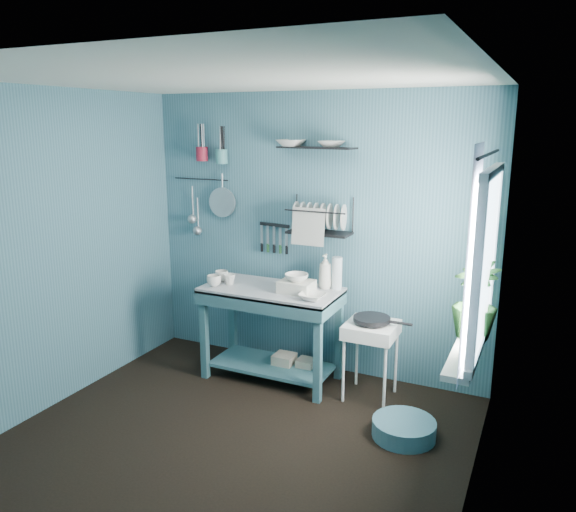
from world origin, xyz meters
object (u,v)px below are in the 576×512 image
at_px(mug_mid, 230,279).
at_px(storage_tin_small, 306,370).
at_px(storage_tin_large, 284,366).
at_px(mug_left, 214,281).
at_px(mug_right, 222,276).
at_px(floor_basin, 404,429).
at_px(hotplate_stand, 370,360).
at_px(dish_rack, 320,216).
at_px(wash_tub, 297,287).
at_px(frying_pan, 372,319).
at_px(colander, 222,202).
at_px(work_counter, 272,334).
at_px(utensil_cup_teal, 221,156).
at_px(potted_plant, 475,300).
at_px(soap_bottle, 325,271).
at_px(water_bottle, 337,273).
at_px(utensil_cup_magenta, 202,154).

height_order(mug_mid, storage_tin_small, mug_mid).
bearing_deg(storage_tin_large, mug_mid, -167.09).
relative_size(mug_left, storage_tin_small, 0.61).
relative_size(mug_right, floor_basin, 0.27).
distance_m(hotplate_stand, dish_rack, 1.29).
relative_size(wash_tub, frying_pan, 0.93).
relative_size(hotplate_stand, colander, 2.31).
relative_size(mug_left, mug_mid, 1.23).
relative_size(mug_mid, colander, 0.36).
xyz_separation_m(mug_left, mug_mid, (0.10, 0.10, -0.00)).
distance_m(wash_tub, dish_rack, 0.65).
height_order(mug_left, frying_pan, mug_left).
height_order(work_counter, hotplate_stand, work_counter).
xyz_separation_m(hotplate_stand, dish_rack, (-0.57, 0.26, 1.13)).
height_order(utensil_cup_teal, potted_plant, utensil_cup_teal).
relative_size(soap_bottle, dish_rack, 0.54).
distance_m(wash_tub, hotplate_stand, 0.86).
bearing_deg(mug_left, utensil_cup_teal, 111.64).
distance_m(mug_right, storage_tin_small, 1.12).
distance_m(soap_bottle, colander, 1.24).
height_order(soap_bottle, hotplate_stand, soap_bottle).
relative_size(mug_left, frying_pan, 0.41).
distance_m(mug_left, colander, 0.84).
height_order(soap_bottle, water_bottle, soap_bottle).
height_order(wash_tub, floor_basin, wash_tub).
bearing_deg(storage_tin_large, potted_plant, -16.43).
distance_m(mug_left, frying_pan, 1.41).
distance_m(wash_tub, storage_tin_large, 0.80).
bearing_deg(soap_bottle, work_counter, -154.54).
bearing_deg(potted_plant, storage_tin_small, 160.35).
bearing_deg(utensil_cup_magenta, floor_basin, -20.09).
height_order(storage_tin_small, floor_basin, storage_tin_small).
bearing_deg(water_bottle, mug_mid, -162.72).
bearing_deg(hotplate_stand, storage_tin_large, 174.72).
xyz_separation_m(utensil_cup_magenta, floor_basin, (2.20, -0.81, -1.88)).
distance_m(water_bottle, hotplate_stand, 0.78).
xyz_separation_m(mug_left, hotplate_stand, (1.38, 0.19, -0.56)).
height_order(mug_left, storage_tin_large, mug_left).
bearing_deg(dish_rack, hotplate_stand, -26.35).
bearing_deg(dish_rack, mug_left, -152.71).
relative_size(water_bottle, hotplate_stand, 0.43).
xyz_separation_m(frying_pan, storage_tin_small, (-0.60, 0.05, -0.58)).
height_order(mug_left, colander, colander).
bearing_deg(potted_plant, mug_right, 169.08).
bearing_deg(storage_tin_small, utensil_cup_magenta, 167.80).
distance_m(mug_right, colander, 0.74).
xyz_separation_m(work_counter, utensil_cup_teal, (-0.68, 0.34, 1.51)).
height_order(dish_rack, storage_tin_large, dish_rack).
xyz_separation_m(wash_tub, storage_tin_large, (-0.15, 0.07, -0.78)).
bearing_deg(soap_bottle, floor_basin, -36.84).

